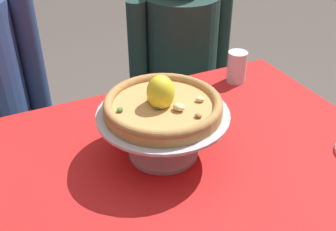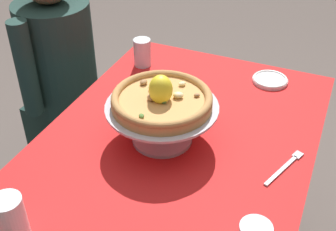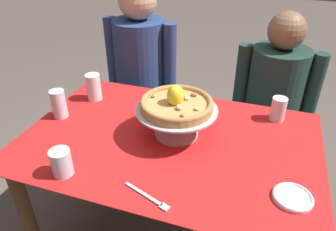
{
  "view_description": "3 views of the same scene",
  "coord_description": "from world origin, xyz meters",
  "px_view_note": "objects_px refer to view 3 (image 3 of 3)",
  "views": [
    {
      "loc": [
        -0.35,
        -0.76,
        1.42
      ],
      "look_at": [
        0.05,
        0.08,
        0.82
      ],
      "focal_mm": 43.29,
      "sensor_mm": 36.0,
      "label": 1
    },
    {
      "loc": [
        -0.99,
        -0.41,
        1.62
      ],
      "look_at": [
        0.02,
        0.02,
        0.83
      ],
      "focal_mm": 47.62,
      "sensor_mm": 36.0,
      "label": 2
    },
    {
      "loc": [
        0.35,
        -1.05,
        1.53
      ],
      "look_at": [
        -0.01,
        0.03,
        0.82
      ],
      "focal_mm": 33.72,
      "sensor_mm": 36.0,
      "label": 3
    }
  ],
  "objects_px": {
    "dinner_fork": "(149,197)",
    "diner_right": "(271,111)",
    "side_plate": "(293,197)",
    "diner_left": "(142,85)",
    "water_glass_back_left": "(94,89)",
    "water_glass_side_left": "(59,105)",
    "pizza": "(177,103)",
    "water_glass_front_left": "(62,164)",
    "water_glass_back_right": "(278,110)",
    "pizza_stand": "(176,118)"
  },
  "relations": [
    {
      "from": "pizza",
      "to": "side_plate",
      "type": "height_order",
      "value": "pizza"
    },
    {
      "from": "pizza_stand",
      "to": "side_plate",
      "type": "distance_m",
      "value": 0.55
    },
    {
      "from": "pizza_stand",
      "to": "water_glass_back_left",
      "type": "distance_m",
      "value": 0.53
    },
    {
      "from": "water_glass_side_left",
      "to": "water_glass_back_left",
      "type": "distance_m",
      "value": 0.22
    },
    {
      "from": "water_glass_side_left",
      "to": "pizza_stand",
      "type": "bearing_deg",
      "value": 3.5
    },
    {
      "from": "water_glass_front_left",
      "to": "pizza_stand",
      "type": "bearing_deg",
      "value": 49.38
    },
    {
      "from": "side_plate",
      "to": "water_glass_front_left",
      "type": "bearing_deg",
      "value": -170.37
    },
    {
      "from": "pizza_stand",
      "to": "water_glass_back_right",
      "type": "distance_m",
      "value": 0.49
    },
    {
      "from": "water_glass_back_right",
      "to": "water_glass_front_left",
      "type": "bearing_deg",
      "value": -138.75
    },
    {
      "from": "water_glass_side_left",
      "to": "water_glass_front_left",
      "type": "height_order",
      "value": "water_glass_side_left"
    },
    {
      "from": "water_glass_front_left",
      "to": "water_glass_back_right",
      "type": "height_order",
      "value": "water_glass_back_right"
    },
    {
      "from": "water_glass_side_left",
      "to": "water_glass_front_left",
      "type": "distance_m",
      "value": 0.42
    },
    {
      "from": "water_glass_back_left",
      "to": "diner_left",
      "type": "bearing_deg",
      "value": 81.79
    },
    {
      "from": "diner_left",
      "to": "water_glass_back_left",
      "type": "bearing_deg",
      "value": -98.21
    },
    {
      "from": "diner_left",
      "to": "diner_right",
      "type": "distance_m",
      "value": 0.84
    },
    {
      "from": "pizza_stand",
      "to": "water_glass_side_left",
      "type": "bearing_deg",
      "value": -176.5
    },
    {
      "from": "water_glass_side_left",
      "to": "diner_left",
      "type": "distance_m",
      "value": 0.71
    },
    {
      "from": "diner_left",
      "to": "side_plate",
      "type": "bearing_deg",
      "value": -43.39
    },
    {
      "from": "water_glass_back_left",
      "to": "side_plate",
      "type": "bearing_deg",
      "value": -22.6
    },
    {
      "from": "pizza",
      "to": "water_glass_front_left",
      "type": "height_order",
      "value": "pizza"
    },
    {
      "from": "pizza_stand",
      "to": "water_glass_back_left",
      "type": "relative_size",
      "value": 2.53
    },
    {
      "from": "water_glass_front_left",
      "to": "dinner_fork",
      "type": "distance_m",
      "value": 0.35
    },
    {
      "from": "water_glass_front_left",
      "to": "diner_left",
      "type": "height_order",
      "value": "diner_left"
    },
    {
      "from": "diner_right",
      "to": "side_plate",
      "type": "bearing_deg",
      "value": -84.52
    },
    {
      "from": "diner_right",
      "to": "water_glass_front_left",
      "type": "bearing_deg",
      "value": -124.39
    },
    {
      "from": "water_glass_back_left",
      "to": "side_plate",
      "type": "relative_size",
      "value": 1.02
    },
    {
      "from": "pizza",
      "to": "water_glass_back_left",
      "type": "bearing_deg",
      "value": 160.98
    },
    {
      "from": "pizza",
      "to": "water_glass_front_left",
      "type": "bearing_deg",
      "value": -130.58
    },
    {
      "from": "water_glass_side_left",
      "to": "water_glass_back_right",
      "type": "height_order",
      "value": "water_glass_side_left"
    },
    {
      "from": "pizza",
      "to": "water_glass_front_left",
      "type": "relative_size",
      "value": 2.96
    },
    {
      "from": "water_glass_side_left",
      "to": "diner_right",
      "type": "bearing_deg",
      "value": 36.36
    },
    {
      "from": "water_glass_side_left",
      "to": "water_glass_back_left",
      "type": "xyz_separation_m",
      "value": [
        0.07,
        0.21,
        -0.0
      ]
    },
    {
      "from": "pizza",
      "to": "water_glass_back_right",
      "type": "height_order",
      "value": "pizza"
    },
    {
      "from": "side_plate",
      "to": "pizza",
      "type": "bearing_deg",
      "value": 153.88
    },
    {
      "from": "water_glass_front_left",
      "to": "diner_right",
      "type": "relative_size",
      "value": 0.09
    },
    {
      "from": "pizza",
      "to": "dinner_fork",
      "type": "bearing_deg",
      "value": -86.32
    },
    {
      "from": "pizza",
      "to": "water_glass_front_left",
      "type": "xyz_separation_m",
      "value": [
        -0.32,
        -0.38,
        -0.11
      ]
    },
    {
      "from": "dinner_fork",
      "to": "water_glass_side_left",
      "type": "bearing_deg",
      "value": 149.1
    },
    {
      "from": "water_glass_side_left",
      "to": "diner_right",
      "type": "distance_m",
      "value": 1.22
    },
    {
      "from": "water_glass_front_left",
      "to": "diner_left",
      "type": "bearing_deg",
      "value": 96.47
    },
    {
      "from": "water_glass_front_left",
      "to": "side_plate",
      "type": "relative_size",
      "value": 0.77
    },
    {
      "from": "pizza_stand",
      "to": "diner_left",
      "type": "height_order",
      "value": "diner_left"
    },
    {
      "from": "water_glass_side_left",
      "to": "water_glass_back_right",
      "type": "bearing_deg",
      "value": 17.21
    },
    {
      "from": "water_glass_side_left",
      "to": "dinner_fork",
      "type": "height_order",
      "value": "water_glass_side_left"
    },
    {
      "from": "diner_left",
      "to": "pizza_stand",
      "type": "bearing_deg",
      "value": -55.45
    },
    {
      "from": "water_glass_front_left",
      "to": "side_plate",
      "type": "distance_m",
      "value": 0.82
    },
    {
      "from": "pizza_stand",
      "to": "water_glass_back_right",
      "type": "xyz_separation_m",
      "value": [
        0.41,
        0.27,
        -0.04
      ]
    },
    {
      "from": "water_glass_front_left",
      "to": "diner_left",
      "type": "xyz_separation_m",
      "value": [
        -0.11,
        1.01,
        -0.17
      ]
    },
    {
      "from": "pizza_stand",
      "to": "pizza",
      "type": "relative_size",
      "value": 1.14
    },
    {
      "from": "dinner_fork",
      "to": "diner_right",
      "type": "xyz_separation_m",
      "value": [
        0.37,
        1.07,
        -0.19
      ]
    }
  ]
}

